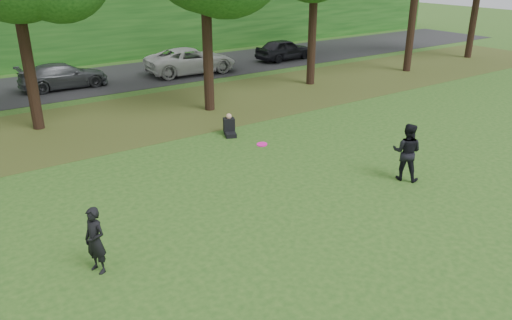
# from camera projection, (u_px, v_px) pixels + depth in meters

# --- Properties ---
(ground) EXTENTS (120.00, 120.00, 0.00)m
(ground) POSITION_uv_depth(u_px,v_px,m) (330.00, 266.00, 11.14)
(ground) COLOR #224A17
(ground) RESTS_ON ground
(leaf_litter) EXTENTS (60.00, 7.00, 0.01)m
(leaf_litter) POSITION_uv_depth(u_px,v_px,m) (119.00, 121.00, 21.02)
(leaf_litter) COLOR #403916
(leaf_litter) RESTS_ON ground
(street) EXTENTS (70.00, 7.00, 0.02)m
(street) POSITION_uv_depth(u_px,v_px,m) (66.00, 84.00, 27.10)
(street) COLOR black
(street) RESTS_ON ground
(far_hedge) EXTENTS (70.00, 3.00, 5.00)m
(far_hedge) POSITION_uv_depth(u_px,v_px,m) (33.00, 26.00, 30.72)
(far_hedge) COLOR #134112
(far_hedge) RESTS_ON ground
(player_left) EXTENTS (0.55, 0.66, 1.53)m
(player_left) POSITION_uv_depth(u_px,v_px,m) (95.00, 241.00, 10.69)
(player_left) COLOR black
(player_left) RESTS_ON ground
(player_right) EXTENTS (1.03, 1.10, 1.80)m
(player_right) POSITION_uv_depth(u_px,v_px,m) (407.00, 152.00, 15.19)
(player_right) COLOR black
(player_right) RESTS_ON ground
(parked_cars) EXTENTS (35.72, 3.47, 1.52)m
(parked_cars) POSITION_uv_depth(u_px,v_px,m) (76.00, 74.00, 26.07)
(parked_cars) COLOR black
(parked_cars) RESTS_ON street
(frisbee) EXTENTS (0.36, 0.36, 0.05)m
(frisbee) POSITION_uv_depth(u_px,v_px,m) (262.00, 144.00, 12.51)
(frisbee) COLOR #E7139B
(frisbee) RESTS_ON ground
(seated_person) EXTENTS (0.65, 0.83, 0.83)m
(seated_person) POSITION_uv_depth(u_px,v_px,m) (229.00, 127.00, 19.29)
(seated_person) COLOR black
(seated_person) RESTS_ON ground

